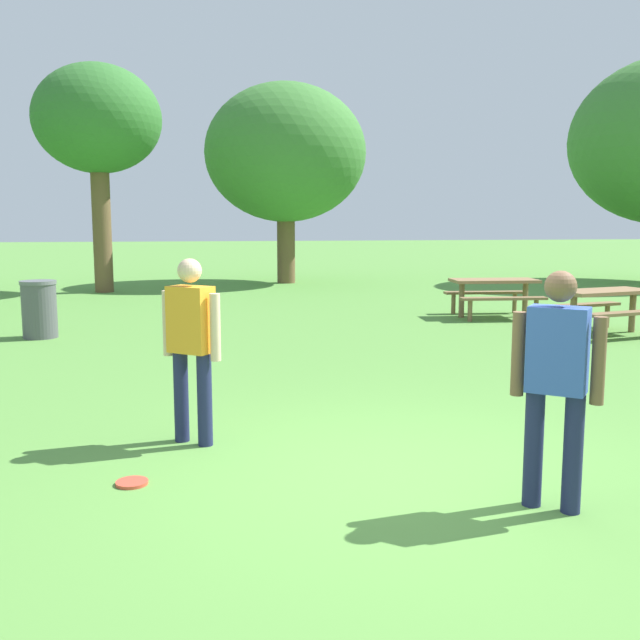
% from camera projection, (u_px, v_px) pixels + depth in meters
% --- Properties ---
extents(ground_plane, '(120.00, 120.00, 0.00)m').
position_uv_depth(ground_plane, '(402.00, 479.00, 5.53)').
color(ground_plane, '#568E3D').
extents(person_thrower, '(0.50, 0.41, 1.64)m').
position_uv_depth(person_thrower, '(557.00, 375.00, 4.83)').
color(person_thrower, '#1E234C').
rests_on(person_thrower, ground).
extents(person_catcher, '(0.50, 0.41, 1.64)m').
position_uv_depth(person_catcher, '(191.00, 339.00, 6.27)').
color(person_catcher, '#1E234C').
rests_on(person_catcher, ground).
extents(frisbee, '(0.24, 0.24, 0.03)m').
position_uv_depth(frisbee, '(132.00, 483.00, 5.41)').
color(frisbee, '#E04733').
rests_on(frisbee, ground).
extents(picnic_table_near, '(1.99, 1.79, 0.77)m').
position_uv_depth(picnic_table_near, '(604.00, 302.00, 12.36)').
color(picnic_table_near, olive).
rests_on(picnic_table_near, ground).
extents(picnic_table_far, '(1.78, 1.52, 0.77)m').
position_uv_depth(picnic_table_far, '(494.00, 289.00, 14.55)').
color(picnic_table_far, olive).
rests_on(picnic_table_far, ground).
extents(trash_can_beside_table, '(0.59, 0.59, 0.96)m').
position_uv_depth(trash_can_beside_table, '(39.00, 309.00, 12.01)').
color(trash_can_beside_table, '#515156').
rests_on(trash_can_beside_table, ground).
extents(tree_broad_center, '(3.35, 3.35, 6.02)m').
position_uv_depth(tree_broad_center, '(98.00, 122.00, 18.98)').
color(tree_broad_center, brown).
rests_on(tree_broad_center, ground).
extents(tree_far_right, '(4.90, 4.90, 6.05)m').
position_uv_depth(tree_far_right, '(285.00, 154.00, 21.90)').
color(tree_far_right, brown).
rests_on(tree_far_right, ground).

